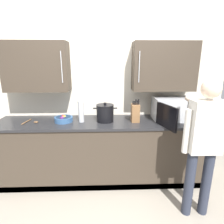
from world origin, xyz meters
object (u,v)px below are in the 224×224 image
knife_block (135,113)px  thermos_flask (81,111)px  stock_pot (105,113)px  person_figure (203,139)px  wooden_spoon (31,122)px  fruit_bowl (64,119)px  microwave_oven (172,109)px

knife_block → thermos_flask: size_ratio=1.08×
stock_pot → thermos_flask: thermos_flask is taller
thermos_flask → person_figure: bearing=-26.8°
wooden_spoon → knife_block: 1.48m
thermos_flask → stock_pot: bearing=2.6°
wooden_spoon → thermos_flask: (0.71, 0.00, 0.15)m
knife_block → thermos_flask: bearing=179.5°
fruit_bowl → knife_block: (1.03, -0.02, 0.09)m
thermos_flask → person_figure: 1.58m
wooden_spoon → stock_pot: bearing=1.1°
fruit_bowl → wooden_spoon: bearing=-177.3°
stock_pot → wooden_spoon: (-1.05, -0.02, -0.11)m
stock_pot → person_figure: bearing=-34.2°
fruit_bowl → stock_pot: bearing=-0.1°
microwave_oven → wooden_spoon: (-2.02, -0.06, -0.15)m
thermos_flask → wooden_spoon: bearing=-179.7°
fruit_bowl → wooden_spoon: 0.45m
person_figure → stock_pot: bearing=145.8°
knife_block → wooden_spoon: bearing=179.9°
knife_block → person_figure: person_figure is taller
stock_pot → wooden_spoon: 1.05m
stock_pot → person_figure: person_figure is taller
fruit_bowl → thermos_flask: (0.26, -0.02, 0.11)m
wooden_spoon → knife_block: bearing=-0.1°
stock_pot → knife_block: (0.43, -0.02, 0.01)m
knife_block → stock_pot: bearing=177.1°
fruit_bowl → wooden_spoon: (-0.45, -0.02, -0.03)m
person_figure → thermos_flask: bearing=153.2°
person_figure → microwave_oven: bearing=97.0°
wooden_spoon → person_figure: size_ratio=0.14×
microwave_oven → wooden_spoon: bearing=-178.4°
knife_block → thermos_flask: knife_block is taller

